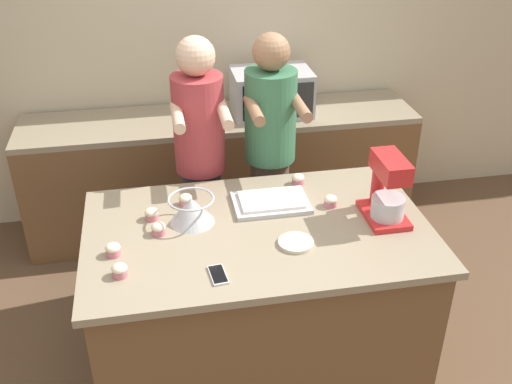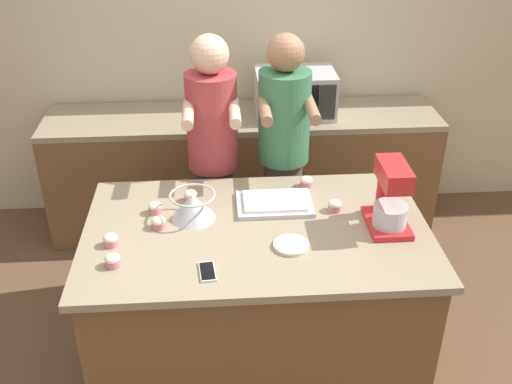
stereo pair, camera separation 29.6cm
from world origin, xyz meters
name	(u,v)px [view 1 (the left image)]	position (x,y,z in m)	size (l,w,h in m)	color
ground_plane	(258,357)	(0.00, 0.00, 0.00)	(16.00, 16.00, 0.00)	brown
back_wall	(211,39)	(0.00, 1.79, 1.35)	(10.00, 0.06, 2.70)	beige
island_counter	(258,296)	(0.00, 0.00, 0.45)	(1.74, 1.07, 0.89)	brown
back_counter	(222,172)	(0.00, 1.44, 0.45)	(2.80, 0.60, 0.90)	brown
person_left	(201,165)	(-0.21, 0.73, 0.90)	(0.32, 0.49, 1.67)	#33384C
person_right	(270,160)	(0.21, 0.73, 0.89)	(0.32, 0.49, 1.67)	brown
stand_mixer	(387,192)	(0.66, -0.02, 1.04)	(0.20, 0.30, 0.35)	red
mixing_bowl	(192,209)	(-0.32, 0.12, 0.96)	(0.24, 0.24, 0.14)	#BCBCC1
baking_tray	(271,202)	(0.11, 0.21, 0.91)	(0.40, 0.28, 0.04)	#BCBCC1
microwave_oven	(271,92)	(0.37, 1.44, 1.06)	(0.55, 0.39, 0.31)	#B7B7BC
cell_phone	(218,275)	(-0.25, -0.35, 0.89)	(0.08, 0.15, 0.01)	silver
small_plate	(296,243)	(0.15, -0.17, 0.90)	(0.17, 0.17, 0.02)	beige
cupcake_0	(152,214)	(-0.52, 0.18, 0.92)	(0.07, 0.07, 0.06)	#D17084
cupcake_1	(298,179)	(0.31, 0.41, 0.92)	(0.07, 0.07, 0.06)	#D17084
cupcake_2	(330,201)	(0.42, 0.14, 0.92)	(0.07, 0.07, 0.06)	#D17084
cupcake_3	(186,200)	(-0.34, 0.30, 0.92)	(0.07, 0.07, 0.06)	#D17084
cupcake_4	(120,270)	(-0.68, -0.27, 0.92)	(0.07, 0.07, 0.06)	#D17084
cupcake_5	(159,229)	(-0.49, 0.04, 0.92)	(0.07, 0.07, 0.06)	#D17084
cupcake_6	(113,250)	(-0.71, -0.10, 0.92)	(0.07, 0.07, 0.06)	#D17084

